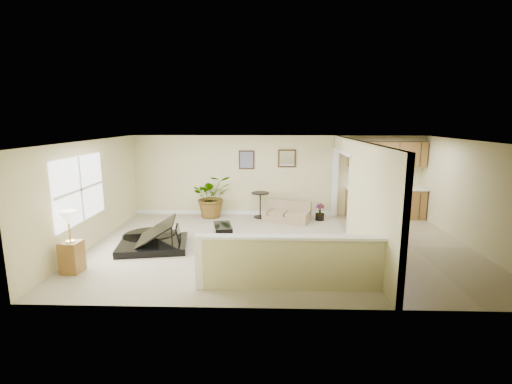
{
  "coord_description": "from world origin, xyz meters",
  "views": [
    {
      "loc": [
        -0.3,
        -8.48,
        2.97
      ],
      "look_at": [
        -0.58,
        0.4,
        1.24
      ],
      "focal_mm": 26.0,
      "sensor_mm": 36.0,
      "label": 1
    }
  ],
  "objects_px": {
    "loveseat": "(287,211)",
    "palm_plant": "(212,196)",
    "accent_table": "(260,201)",
    "piano": "(152,221)",
    "lamp_stand": "(71,247)",
    "piano_bench": "(223,235)",
    "small_plant": "(320,213)"
  },
  "relations": [
    {
      "from": "small_plant",
      "to": "lamp_stand",
      "type": "bearing_deg",
      "value": -143.41
    },
    {
      "from": "lamp_stand",
      "to": "accent_table",
      "type": "bearing_deg",
      "value": 49.78
    },
    {
      "from": "piano_bench",
      "to": "lamp_stand",
      "type": "relative_size",
      "value": 0.63
    },
    {
      "from": "piano",
      "to": "lamp_stand",
      "type": "height_order",
      "value": "piano"
    },
    {
      "from": "loveseat",
      "to": "accent_table",
      "type": "xyz_separation_m",
      "value": [
        -0.8,
        0.33,
        0.22
      ]
    },
    {
      "from": "accent_table",
      "to": "small_plant",
      "type": "relative_size",
      "value": 1.56
    },
    {
      "from": "piano_bench",
      "to": "loveseat",
      "type": "xyz_separation_m",
      "value": [
        1.64,
        2.33,
        0.03
      ]
    },
    {
      "from": "piano",
      "to": "lamp_stand",
      "type": "bearing_deg",
      "value": -135.38
    },
    {
      "from": "palm_plant",
      "to": "piano_bench",
      "type": "bearing_deg",
      "value": -76.46
    },
    {
      "from": "loveseat",
      "to": "accent_table",
      "type": "height_order",
      "value": "accent_table"
    },
    {
      "from": "loveseat",
      "to": "lamp_stand",
      "type": "height_order",
      "value": "lamp_stand"
    },
    {
      "from": "piano",
      "to": "accent_table",
      "type": "relative_size",
      "value": 2.57
    },
    {
      "from": "piano_bench",
      "to": "loveseat",
      "type": "height_order",
      "value": "loveseat"
    },
    {
      "from": "accent_table",
      "to": "piano_bench",
      "type": "bearing_deg",
      "value": -107.5
    },
    {
      "from": "small_plant",
      "to": "lamp_stand",
      "type": "relative_size",
      "value": 0.41
    },
    {
      "from": "palm_plant",
      "to": "accent_table",
      "type": "bearing_deg",
      "value": -1.0
    },
    {
      "from": "piano_bench",
      "to": "palm_plant",
      "type": "height_order",
      "value": "palm_plant"
    },
    {
      "from": "piano_bench",
      "to": "lamp_stand",
      "type": "bearing_deg",
      "value": -149.66
    },
    {
      "from": "piano_bench",
      "to": "loveseat",
      "type": "distance_m",
      "value": 2.85
    },
    {
      "from": "loveseat",
      "to": "accent_table",
      "type": "distance_m",
      "value": 0.89
    },
    {
      "from": "piano",
      "to": "piano_bench",
      "type": "xyz_separation_m",
      "value": [
        1.66,
        0.05,
        -0.35
      ]
    },
    {
      "from": "piano",
      "to": "lamp_stand",
      "type": "distance_m",
      "value": 1.95
    },
    {
      "from": "small_plant",
      "to": "palm_plant",
      "type": "bearing_deg",
      "value": 174.91
    },
    {
      "from": "piano_bench",
      "to": "accent_table",
      "type": "bearing_deg",
      "value": 72.5
    },
    {
      "from": "piano_bench",
      "to": "lamp_stand",
      "type": "height_order",
      "value": "lamp_stand"
    },
    {
      "from": "piano_bench",
      "to": "palm_plant",
      "type": "bearing_deg",
      "value": 103.54
    },
    {
      "from": "piano",
      "to": "loveseat",
      "type": "distance_m",
      "value": 4.08
    },
    {
      "from": "loveseat",
      "to": "palm_plant",
      "type": "relative_size",
      "value": 1.07
    },
    {
      "from": "piano_bench",
      "to": "palm_plant",
      "type": "xyz_separation_m",
      "value": [
        -0.65,
        2.69,
        0.39
      ]
    },
    {
      "from": "accent_table",
      "to": "palm_plant",
      "type": "relative_size",
      "value": 0.54
    },
    {
      "from": "piano",
      "to": "loveseat",
      "type": "height_order",
      "value": "piano"
    },
    {
      "from": "piano",
      "to": "palm_plant",
      "type": "height_order",
      "value": "piano"
    }
  ]
}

